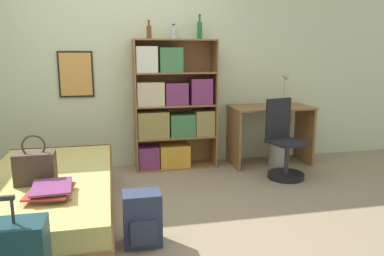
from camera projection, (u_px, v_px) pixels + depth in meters
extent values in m
plane|color=gray|center=(131.00, 218.00, 3.34)|extent=(14.00, 14.00, 0.00)
cube|color=beige|center=(120.00, 64.00, 4.63)|extent=(10.00, 0.06, 2.60)
cube|color=black|center=(76.00, 74.00, 4.50)|extent=(0.41, 0.02, 0.55)
cube|color=#DB994C|center=(76.00, 74.00, 4.49)|extent=(0.37, 0.01, 0.51)
cube|color=olive|center=(50.00, 210.00, 3.17)|extent=(1.05, 2.09, 0.27)
cube|color=tan|center=(48.00, 186.00, 3.12)|extent=(1.02, 2.06, 0.16)
cube|color=olive|center=(63.00, 166.00, 4.13)|extent=(1.05, 0.04, 0.43)
cube|color=#47382D|center=(35.00, 168.00, 2.95)|extent=(0.30, 0.19, 0.25)
torus|color=#47382D|center=(33.00, 146.00, 2.91)|extent=(0.18, 0.02, 0.18)
cube|color=#99894C|center=(54.00, 194.00, 2.70)|extent=(0.26, 0.30, 0.02)
cube|color=#7A336B|center=(53.00, 192.00, 2.69)|extent=(0.25, 0.31, 0.02)
cube|color=#B2382D|center=(50.00, 191.00, 2.67)|extent=(0.34, 0.38, 0.01)
cube|color=#427A4C|center=(53.00, 189.00, 2.68)|extent=(0.26, 0.30, 0.01)
cube|color=beige|center=(54.00, 187.00, 2.69)|extent=(0.26, 0.34, 0.01)
cube|color=#7A336B|center=(52.00, 186.00, 2.68)|extent=(0.29, 0.37, 0.01)
cylinder|color=#2D2D33|center=(12.00, 210.00, 1.68)|extent=(0.01, 0.01, 0.12)
cube|color=olive|center=(135.00, 106.00, 4.55)|extent=(0.02, 0.33, 1.60)
cube|color=olive|center=(214.00, 104.00, 4.76)|extent=(0.02, 0.33, 1.60)
cube|color=olive|center=(173.00, 103.00, 4.81)|extent=(1.01, 0.01, 1.60)
cube|color=olive|center=(176.00, 166.00, 4.82)|extent=(0.98, 0.33, 0.02)
cube|color=olive|center=(176.00, 136.00, 4.74)|extent=(0.98, 0.33, 0.02)
cube|color=olive|center=(175.00, 105.00, 4.66)|extent=(0.98, 0.33, 0.02)
cube|color=olive|center=(175.00, 73.00, 4.58)|extent=(0.98, 0.33, 0.02)
cube|color=olive|center=(175.00, 40.00, 4.50)|extent=(0.98, 0.33, 0.02)
cube|color=#7A336B|center=(149.00, 157.00, 4.70)|extent=(0.25, 0.25, 0.28)
cube|color=gold|center=(174.00, 155.00, 4.77)|extent=(0.38, 0.25, 0.28)
cube|color=#99894C|center=(153.00, 124.00, 4.63)|extent=(0.38, 0.25, 0.32)
cube|color=#427A4C|center=(182.00, 125.00, 4.71)|extent=(0.31, 0.25, 0.28)
cube|color=#99894C|center=(204.00, 123.00, 4.77)|extent=(0.24, 0.25, 0.32)
cube|color=beige|center=(150.00, 94.00, 4.55)|extent=(0.33, 0.25, 0.29)
cube|color=#7A336B|center=(176.00, 94.00, 4.62)|extent=(0.27, 0.25, 0.27)
cube|color=#7A336B|center=(200.00, 91.00, 4.68)|extent=(0.27, 0.25, 0.32)
cube|color=silver|center=(146.00, 59.00, 4.46)|extent=(0.25, 0.25, 0.31)
cube|color=#427A4C|center=(170.00, 60.00, 4.52)|extent=(0.27, 0.25, 0.29)
cylinder|color=brown|center=(149.00, 32.00, 4.39)|extent=(0.06, 0.06, 0.15)
cylinder|color=brown|center=(149.00, 24.00, 4.37)|extent=(0.02, 0.02, 0.05)
cylinder|color=#232328|center=(149.00, 21.00, 4.36)|extent=(0.03, 0.03, 0.02)
cylinder|color=#B7BCC1|center=(174.00, 34.00, 4.52)|extent=(0.08, 0.08, 0.13)
cylinder|color=#B7BCC1|center=(174.00, 27.00, 4.51)|extent=(0.03, 0.03, 0.04)
cylinder|color=#232328|center=(174.00, 24.00, 4.50)|extent=(0.04, 0.04, 0.01)
cylinder|color=#1E6B2D|center=(200.00, 31.00, 4.57)|extent=(0.06, 0.06, 0.21)
cylinder|color=#1E6B2D|center=(200.00, 19.00, 4.55)|extent=(0.03, 0.03, 0.07)
cylinder|color=#232328|center=(200.00, 15.00, 4.54)|extent=(0.03, 0.03, 0.02)
cube|color=olive|center=(271.00, 107.00, 4.82)|extent=(1.03, 0.56, 0.02)
cube|color=olive|center=(233.00, 138.00, 4.79)|extent=(0.03, 0.52, 0.74)
cube|color=olive|center=(304.00, 134.00, 5.00)|extent=(0.03, 0.52, 0.74)
cylinder|color=#ADA89E|center=(283.00, 104.00, 4.92)|extent=(0.11, 0.11, 0.02)
cylinder|color=#ADA89E|center=(284.00, 90.00, 4.88)|extent=(0.02, 0.02, 0.36)
cone|color=#ADA89E|center=(287.00, 75.00, 4.85)|extent=(0.14, 0.10, 0.14)
cylinder|color=black|center=(286.00, 176.00, 4.38)|extent=(0.42, 0.42, 0.06)
cylinder|color=#333338|center=(287.00, 161.00, 4.35)|extent=(0.05, 0.05, 0.41)
cube|color=black|center=(287.00, 142.00, 4.30)|extent=(0.48, 0.48, 0.03)
cube|color=black|center=(278.00, 118.00, 4.40)|extent=(0.34, 0.13, 0.48)
cube|color=#2D3856|center=(142.00, 218.00, 2.85)|extent=(0.29, 0.21, 0.42)
cube|color=#2D3856|center=(144.00, 233.00, 2.74)|extent=(0.20, 0.03, 0.19)
cylinder|color=#B7B2A8|center=(278.00, 154.00, 4.91)|extent=(0.23, 0.23, 0.27)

